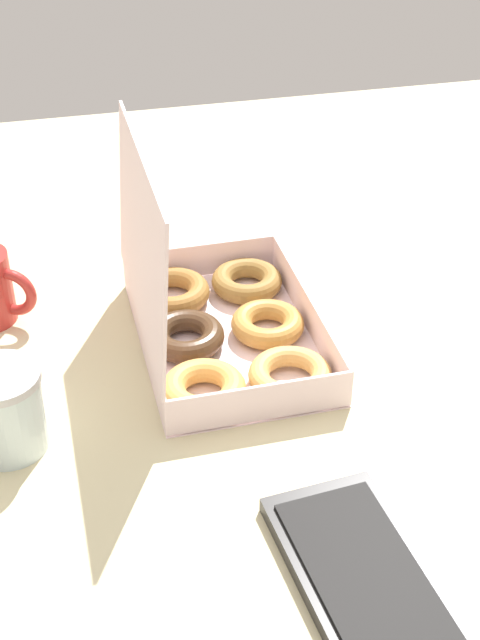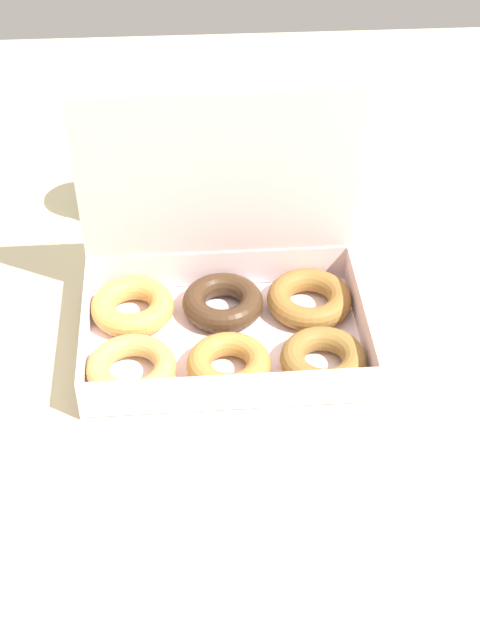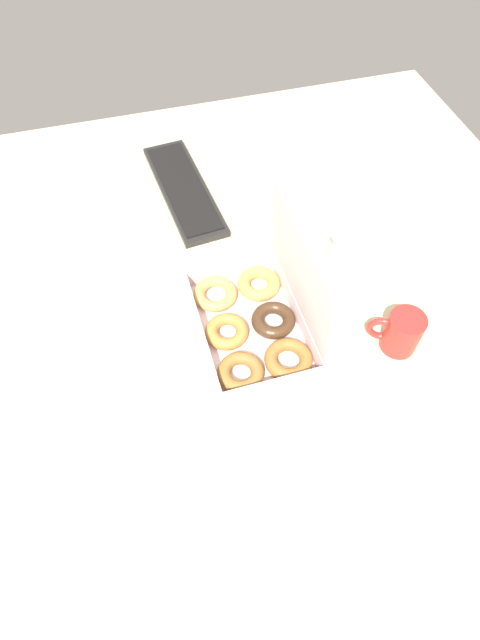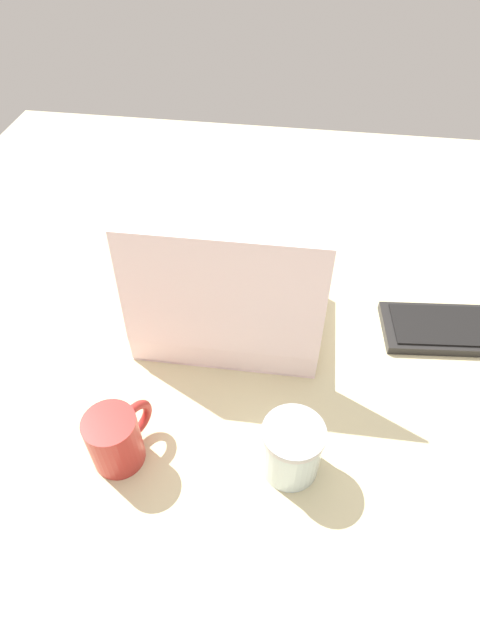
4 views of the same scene
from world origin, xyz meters
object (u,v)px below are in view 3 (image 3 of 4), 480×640
at_px(donut_box, 256,320).
at_px(glass_jar, 346,248).
at_px(coffee_mug, 401,332).
at_px(keyboard, 184,189).

height_order(donut_box, glass_jar, donut_box).
bearing_deg(donut_box, coffee_mug, 66.52).
distance_m(donut_box, coffee_mug, 0.33).
bearing_deg(keyboard, glass_jar, 42.04).
xyz_separation_m(donut_box, coffee_mug, (0.13, 0.30, 0.02)).
relative_size(donut_box, keyboard, 0.83).
bearing_deg(keyboard, donut_box, 7.00).
bearing_deg(glass_jar, donut_box, -63.22).
xyz_separation_m(coffee_mug, glass_jar, (-0.27, -0.02, -0.00)).
distance_m(donut_box, glass_jar, 0.31).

